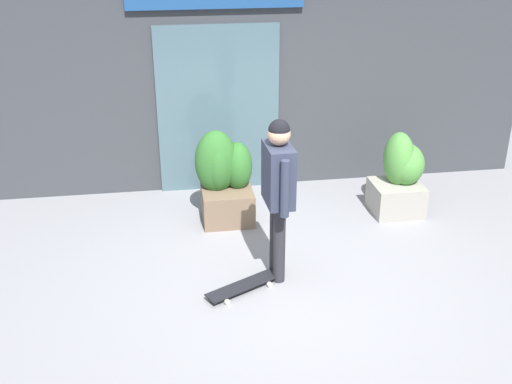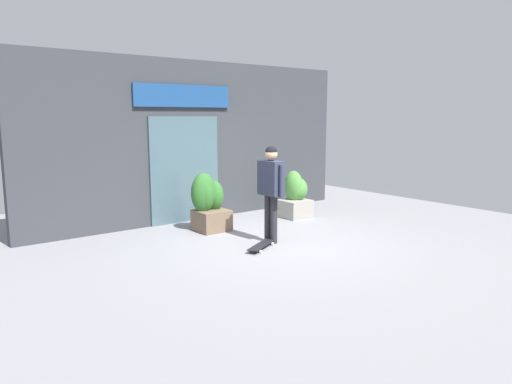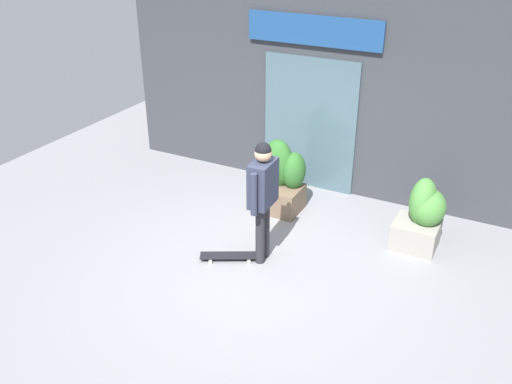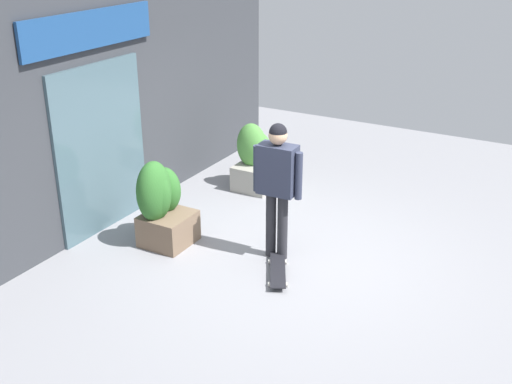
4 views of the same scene
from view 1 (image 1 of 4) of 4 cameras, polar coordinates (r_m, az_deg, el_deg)
The scene contains 6 objects.
ground_plane at distance 6.66m, azimuth 2.88°, elevation -8.48°, with size 12.00×12.00×0.00m, color gray.
building_facade at distance 8.56m, azimuth -0.79°, elevation 11.67°, with size 7.89×0.31×3.48m.
skateboarder at distance 6.28m, azimuth 2.06°, elevation 0.81°, with size 0.28×0.65×1.77m.
skateboard at distance 6.52m, azimuth -1.19°, elevation -8.59°, with size 0.83×0.56×0.08m.
planter_box_left at distance 7.79m, azimuth -3.01°, elevation 1.54°, with size 0.72×0.66×1.18m.
planter_box_right at distance 8.24m, azimuth 13.05°, elevation 1.57°, with size 0.67×0.64×1.06m.
Camera 1 is at (-1.18, -5.47, 3.60)m, focal length 43.65 mm.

